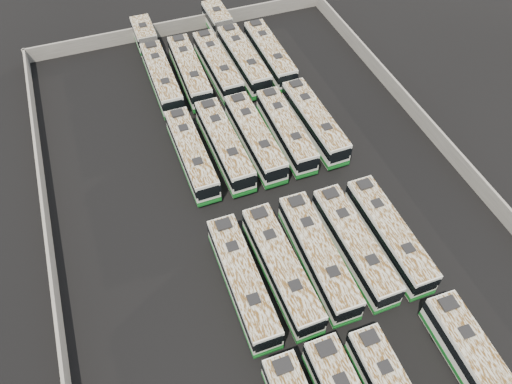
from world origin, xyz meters
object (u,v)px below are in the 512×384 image
object	(u,v)px
bus_back_far_left	(156,63)
bus_back_center	(218,66)
bus_midback_left	(224,145)
bus_midback_far_right	(314,121)
bus_midback_right	(286,130)
bus_midfront_center	(318,255)
bus_midfront_left	(281,268)
bus_back_right	(234,46)
bus_midback_far_left	(192,154)
bus_back_far_right	(270,54)
bus_front_far_right	(481,373)
bus_midfront_right	(354,245)
bus_midback_center	(255,138)
bus_midfront_far_left	(243,281)
bus_midfront_far_right	(389,234)
bus_back_left	(190,71)

from	to	relation	value
bus_back_far_left	bus_back_center	world-z (taller)	bus_back_center
bus_midback_left	bus_midback_far_right	distance (m)	11.33
bus_midback_right	bus_midfront_center	bearing A→B (deg)	-102.36
bus_midfront_left	bus_back_right	size ratio (longest dim) A/B	0.64
bus_midback_far_left	bus_back_far_right	xyz separation A→B (m)	(15.20, 14.74, 0.03)
bus_midfront_center	bus_back_far_right	distance (m)	32.87
bus_front_far_right	bus_back_far_right	bearing A→B (deg)	91.24
bus_front_far_right	bus_back_center	world-z (taller)	bus_front_far_right
bus_midback_far_left	bus_back_center	size ratio (longest dim) A/B	0.98
bus_midback_left	bus_back_far_left	world-z (taller)	bus_midback_left
bus_front_far_right	bus_midback_left	world-z (taller)	bus_midback_left
bus_back_right	bus_front_far_right	bearing A→B (deg)	-87.00
bus_midfront_right	bus_midback_far_right	size ratio (longest dim) A/B	1.00
bus_front_far_right	bus_midback_left	size ratio (longest dim) A/B	1.00
bus_midfront_left	bus_midback_center	distance (m)	17.76
bus_midfront_right	bus_midback_center	distance (m)	17.79
bus_midfront_right	bus_back_right	size ratio (longest dim) A/B	0.63
bus_midfront_far_left	bus_back_center	distance (m)	33.00
bus_midfront_far_left	bus_midback_right	size ratio (longest dim) A/B	1.03
bus_midfront_far_left	bus_midback_left	world-z (taller)	bus_midback_left
bus_midback_far_left	bus_back_far_right	size ratio (longest dim) A/B	0.99
bus_midback_far_left	bus_back_far_left	bearing A→B (deg)	89.11
bus_midfront_left	bus_midfront_far_right	xyz separation A→B (m)	(11.38, -0.07, -0.04)
bus_midback_far_left	bus_back_left	size ratio (longest dim) A/B	0.98
bus_midfront_center	bus_midfront_right	world-z (taller)	bus_midfront_center
bus_midback_far_right	bus_back_center	xyz separation A→B (m)	(-7.51, 14.59, 0.01)
bus_midback_far_left	bus_midback_left	bearing A→B (deg)	0.31
bus_midback_far_right	bus_midfront_center	bearing A→B (deg)	-114.97
bus_midback_right	bus_back_far_left	distance (m)	21.55
bus_midfront_left	bus_back_far_left	xyz separation A→B (m)	(-3.74, 35.60, -0.05)
bus_midback_far_right	bus_midback_right	bearing A→B (deg)	-178.37
bus_midfront_right	bus_midback_right	world-z (taller)	bus_midfront_right
bus_midback_left	bus_back_right	world-z (taller)	bus_back_right
bus_midback_left	bus_back_left	xyz separation A→B (m)	(-0.02, 14.75, -0.02)
bus_midfront_far_right	bus_midback_far_left	bearing A→B (deg)	130.56
bus_midfront_center	bus_midback_center	bearing A→B (deg)	90.80
bus_front_far_right	bus_back_far_left	world-z (taller)	bus_front_far_right
bus_midfront_center	bus_midfront_far_right	size ratio (longest dim) A/B	1.02
bus_midfront_far_left	bus_back_center	bearing A→B (deg)	76.62
bus_midfront_left	bus_back_far_right	xyz separation A→B (m)	(11.38, 32.11, -0.03)
bus_midback_far_left	bus_midback_right	size ratio (longest dim) A/B	1.01
bus_midfront_far_left	bus_back_left	distance (m)	32.41
bus_midback_left	bus_back_right	xyz separation A→B (m)	(7.41, 18.26, 0.01)
bus_midback_right	bus_midfront_far_right	bearing A→B (deg)	-77.64
bus_back_right	bus_midback_far_right	bearing A→B (deg)	-79.30
bus_midback_far_left	bus_midfront_far_left	bearing A→B (deg)	-90.58
bus_midback_right	bus_back_right	world-z (taller)	bus_back_right
bus_midback_left	bus_back_far_left	bearing A→B (deg)	100.71
bus_midfront_left	bus_midback_left	bearing A→B (deg)	88.60
bus_midfront_far_right	bus_back_far_right	distance (m)	32.18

